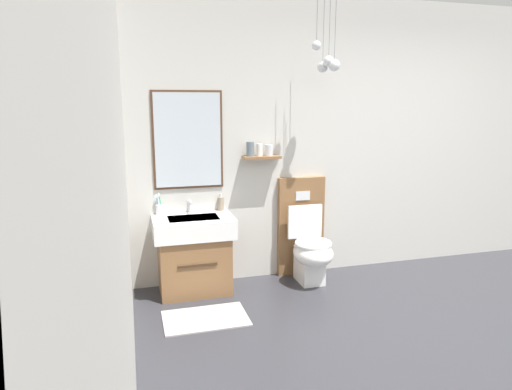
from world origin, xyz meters
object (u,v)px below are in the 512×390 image
at_px(vanity_sink_left, 194,252).
at_px(toothbrush_cup, 160,209).
at_px(soap_dispenser, 221,204).
at_px(toilet, 307,243).

height_order(vanity_sink_left, toothbrush_cup, toothbrush_cup).
distance_m(vanity_sink_left, toothbrush_cup, 0.51).
height_order(vanity_sink_left, soap_dispenser, soap_dispenser).
height_order(toilet, soap_dispenser, toilet).
bearing_deg(soap_dispenser, toothbrush_cup, -179.04).
height_order(vanity_sink_left, toilet, toilet).
bearing_deg(soap_dispenser, vanity_sink_left, -149.76).
relative_size(toilet, soap_dispenser, 6.02).
bearing_deg(vanity_sink_left, toilet, -0.04).
distance_m(toilet, soap_dispenser, 0.93).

